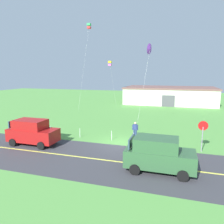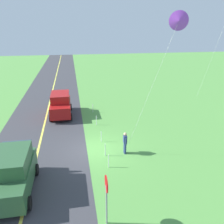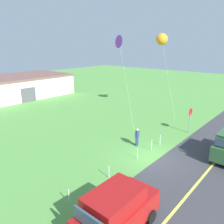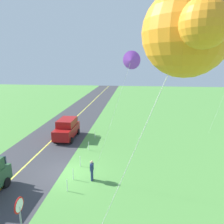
{
  "view_description": "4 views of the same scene",
  "coord_description": "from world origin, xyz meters",
  "px_view_note": "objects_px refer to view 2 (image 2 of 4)",
  "views": [
    {
      "loc": [
        4.7,
        -17.98,
        6.24
      ],
      "look_at": [
        -1.02,
        0.68,
        2.74
      ],
      "focal_mm": 34.27,
      "sensor_mm": 36.0,
      "label": 1
    },
    {
      "loc": [
        14.74,
        -1.28,
        8.47
      ],
      "look_at": [
        0.34,
        1.3,
        2.96
      ],
      "focal_mm": 36.79,
      "sensor_mm": 36.0,
      "label": 2
    },
    {
      "loc": [
        -14.07,
        -7.93,
        8.44
      ],
      "look_at": [
        -1.21,
        3.15,
        3.36
      ],
      "focal_mm": 35.86,
      "sensor_mm": 36.0,
      "label": 3
    },
    {
      "loc": [
        14.65,
        5.11,
        8.7
      ],
      "look_at": [
        -2.24,
        3.28,
        4.53
      ],
      "focal_mm": 33.49,
      "sensor_mm": 36.0,
      "label": 4
    }
  ],
  "objects_px": {
    "car_parked_west_near": "(61,104)",
    "person_adult_near": "(125,142)",
    "stop_sign": "(107,191)",
    "kite_red_low": "(179,21)",
    "car_suv_foreground": "(13,173)"
  },
  "relations": [
    {
      "from": "car_parked_west_near",
      "to": "person_adult_near",
      "type": "height_order",
      "value": "car_parked_west_near"
    },
    {
      "from": "car_parked_west_near",
      "to": "stop_sign",
      "type": "height_order",
      "value": "stop_sign"
    },
    {
      "from": "car_parked_west_near",
      "to": "kite_red_low",
      "type": "height_order",
      "value": "kite_red_low"
    },
    {
      "from": "kite_red_low",
      "to": "person_adult_near",
      "type": "bearing_deg",
      "value": -107.15
    },
    {
      "from": "stop_sign",
      "to": "kite_red_low",
      "type": "height_order",
      "value": "kite_red_low"
    },
    {
      "from": "car_parked_west_near",
      "to": "person_adult_near",
      "type": "relative_size",
      "value": 2.75
    },
    {
      "from": "car_suv_foreground",
      "to": "person_adult_near",
      "type": "height_order",
      "value": "car_suv_foreground"
    },
    {
      "from": "car_suv_foreground",
      "to": "stop_sign",
      "type": "xyz_separation_m",
      "value": [
        3.04,
        4.58,
        0.65
      ]
    },
    {
      "from": "car_suv_foreground",
      "to": "stop_sign",
      "type": "relative_size",
      "value": 1.72
    },
    {
      "from": "stop_sign",
      "to": "car_parked_west_near",
      "type": "bearing_deg",
      "value": -170.37
    },
    {
      "from": "person_adult_near",
      "to": "kite_red_low",
      "type": "height_order",
      "value": "kite_red_low"
    },
    {
      "from": "car_parked_west_near",
      "to": "stop_sign",
      "type": "relative_size",
      "value": 1.72
    },
    {
      "from": "car_parked_west_near",
      "to": "kite_red_low",
      "type": "xyz_separation_m",
      "value": [
        9.2,
        7.37,
        7.56
      ]
    },
    {
      "from": "car_parked_west_near",
      "to": "person_adult_near",
      "type": "bearing_deg",
      "value": 28.99
    },
    {
      "from": "car_suv_foreground",
      "to": "car_parked_west_near",
      "type": "xyz_separation_m",
      "value": [
        -11.19,
        2.16,
        0.0
      ]
    }
  ]
}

